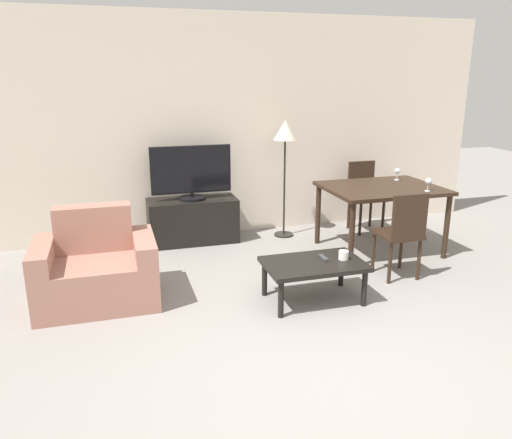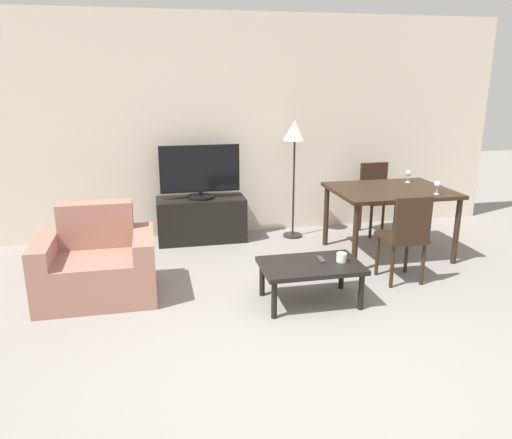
{
  "view_description": "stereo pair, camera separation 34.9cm",
  "coord_description": "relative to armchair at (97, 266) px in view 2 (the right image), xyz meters",
  "views": [
    {
      "loc": [
        -1.35,
        -2.69,
        1.99
      ],
      "look_at": [
        -0.05,
        1.69,
        0.65
      ],
      "focal_mm": 35.0,
      "sensor_mm": 36.0,
      "label": 1
    },
    {
      "loc": [
        -1.01,
        -2.78,
        1.99
      ],
      "look_at": [
        -0.05,
        1.69,
        0.65
      ],
      "focal_mm": 35.0,
      "sensor_mm": 36.0,
      "label": 2
    }
  ],
  "objects": [
    {
      "name": "ground_plane",
      "position": [
        1.54,
        -1.7,
        -0.3
      ],
      "size": [
        18.0,
        18.0,
        0.0
      ],
      "primitive_type": "plane",
      "color": "gray"
    },
    {
      "name": "wall_back",
      "position": [
        1.54,
        1.72,
        1.05
      ],
      "size": [
        7.09,
        0.06,
        2.7
      ],
      "color": "beige",
      "rests_on": "ground_plane"
    },
    {
      "name": "armchair",
      "position": [
        0.0,
        0.0,
        0.0
      ],
      "size": [
        1.04,
        0.75,
        0.84
      ],
      "color": "#9E6B5B",
      "rests_on": "ground_plane"
    },
    {
      "name": "tv_stand",
      "position": [
        1.11,
        1.42,
        -0.03
      ],
      "size": [
        1.07,
        0.46,
        0.54
      ],
      "color": "black",
      "rests_on": "ground_plane"
    },
    {
      "name": "tv",
      "position": [
        1.11,
        1.41,
        0.57
      ],
      "size": [
        0.96,
        0.32,
        0.65
      ],
      "color": "black",
      "rests_on": "tv_stand"
    },
    {
      "name": "coffee_table",
      "position": [
        1.87,
        -0.54,
        0.03
      ],
      "size": [
        0.89,
        0.57,
        0.37
      ],
      "color": "black",
      "rests_on": "ground_plane"
    },
    {
      "name": "dining_table",
      "position": [
        3.13,
        0.49,
        0.38
      ],
      "size": [
        1.28,
        1.0,
        0.76
      ],
      "color": "black",
      "rests_on": "ground_plane"
    },
    {
      "name": "dining_chair_near",
      "position": [
        2.9,
        -0.31,
        0.21
      ],
      "size": [
        0.4,
        0.4,
        0.89
      ],
      "color": "black",
      "rests_on": "ground_plane"
    },
    {
      "name": "dining_chair_far",
      "position": [
        3.35,
        1.3,
        0.21
      ],
      "size": [
        0.4,
        0.4,
        0.89
      ],
      "color": "black",
      "rests_on": "ground_plane"
    },
    {
      "name": "floor_lamp",
      "position": [
        2.26,
        1.33,
        0.93
      ],
      "size": [
        0.28,
        0.28,
        1.46
      ],
      "color": "black",
      "rests_on": "ground_plane"
    },
    {
      "name": "remote_primary",
      "position": [
        1.99,
        -0.49,
        0.09
      ],
      "size": [
        0.04,
        0.15,
        0.02
      ],
      "color": "#38383D",
      "rests_on": "coffee_table"
    },
    {
      "name": "cup_white_near",
      "position": [
        2.16,
        -0.56,
        0.12
      ],
      "size": [
        0.09,
        0.09,
        0.08
      ],
      "color": "white",
      "rests_on": "coffee_table"
    },
    {
      "name": "wine_glass_left",
      "position": [
        3.48,
        0.14,
        0.57
      ],
      "size": [
        0.07,
        0.07,
        0.15
      ],
      "color": "silver",
      "rests_on": "dining_table"
    },
    {
      "name": "wine_glass_center",
      "position": [
        3.48,
        0.75,
        0.57
      ],
      "size": [
        0.07,
        0.07,
        0.15
      ],
      "color": "silver",
      "rests_on": "dining_table"
    }
  ]
}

